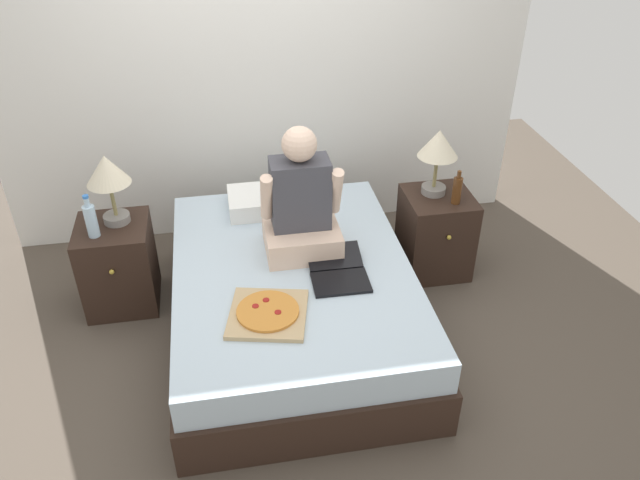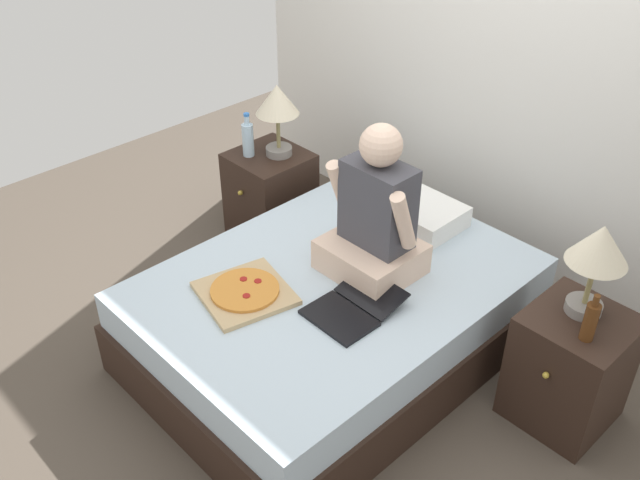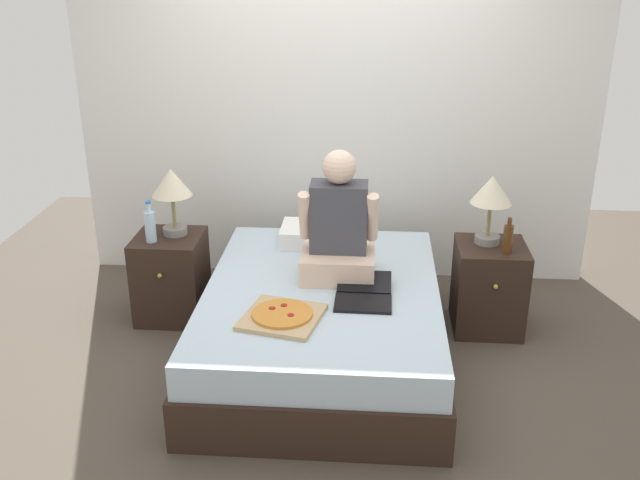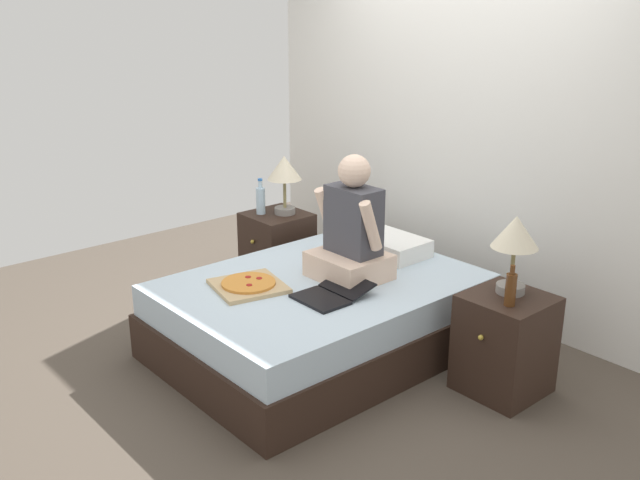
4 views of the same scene
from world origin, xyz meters
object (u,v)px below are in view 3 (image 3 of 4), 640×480
object	(u,v)px
beer_bottle	(508,238)
person_seated	(339,231)
laptop	(363,296)
bed	(322,323)
nightstand_left	(171,277)
nightstand_right	(489,287)
pizza_box	(282,316)
lamp_on_right_nightstand	(491,195)
lamp_on_left_nightstand	(172,187)
water_bottle	(150,225)

from	to	relation	value
beer_bottle	person_seated	distance (m)	1.06
beer_bottle	laptop	size ratio (longest dim) A/B	0.55
bed	nightstand_left	world-z (taller)	nightstand_left
bed	nightstand_right	xyz separation A→B (m)	(1.06, 0.47, 0.05)
nightstand_left	pizza_box	xyz separation A→B (m)	(0.87, -0.88, 0.21)
lamp_on_right_nightstand	laptop	world-z (taller)	lamp_on_right_nightstand
lamp_on_right_nightstand	lamp_on_left_nightstand	bearing A→B (deg)	180.00
lamp_on_right_nightstand	nightstand_left	bearing A→B (deg)	-178.62
laptop	pizza_box	bearing A→B (deg)	-148.17
lamp_on_left_nightstand	water_bottle	world-z (taller)	lamp_on_left_nightstand
pizza_box	laptop	bearing A→B (deg)	31.83
lamp_on_left_nightstand	laptop	xyz separation A→B (m)	(1.26, -0.67, -0.40)
bed	lamp_on_left_nightstand	bearing A→B (deg)	152.71
bed	water_bottle	distance (m)	1.28
nightstand_left	water_bottle	distance (m)	0.42
person_seated	nightstand_right	bearing A→B (deg)	16.57
water_bottle	lamp_on_right_nightstand	bearing A→B (deg)	3.71
beer_bottle	nightstand_left	bearing A→B (deg)	177.38
lamp_on_left_nightstand	beer_bottle	xyz separation A→B (m)	(2.14, -0.15, -0.23)
person_seated	nightstand_left	bearing A→B (deg)	165.78
lamp_on_right_nightstand	pizza_box	bearing A→B (deg)	-142.35
bed	person_seated	bearing A→B (deg)	65.41
lamp_on_left_nightstand	pizza_box	distance (m)	1.31
water_bottle	beer_bottle	size ratio (longest dim) A/B	1.20
water_bottle	lamp_on_right_nightstand	distance (m)	2.18
lamp_on_left_nightstand	beer_bottle	bearing A→B (deg)	-4.01
lamp_on_right_nightstand	beer_bottle	xyz separation A→B (m)	(0.10, -0.15, -0.23)
water_bottle	lamp_on_right_nightstand	size ratio (longest dim) A/B	0.61
lamp_on_left_nightstand	lamp_on_right_nightstand	xyz separation A→B (m)	(2.04, 0.00, 0.00)
person_seated	pizza_box	size ratio (longest dim) A/B	1.63
bed	nightstand_left	xyz separation A→B (m)	(-1.06, 0.47, 0.05)
water_bottle	pizza_box	xyz separation A→B (m)	(0.95, -0.79, -0.19)
lamp_on_left_nightstand	beer_bottle	world-z (taller)	lamp_on_left_nightstand
nightstand_left	beer_bottle	size ratio (longest dim) A/B	2.53
bed	nightstand_left	size ratio (longest dim) A/B	3.30
nightstand_right	person_seated	xyz separation A→B (m)	(-0.97, -0.29, 0.48)
bed	pizza_box	size ratio (longest dim) A/B	4.00
bed	pizza_box	xyz separation A→B (m)	(-0.19, -0.41, 0.26)
laptop	person_seated	bearing A→B (deg)	116.33
bed	person_seated	xyz separation A→B (m)	(0.08, 0.18, 0.53)
nightstand_right	beer_bottle	distance (m)	0.41
nightstand_right	laptop	xyz separation A→B (m)	(-0.81, -0.62, 0.21)
bed	laptop	bearing A→B (deg)	-30.02
nightstand_right	water_bottle	bearing A→B (deg)	-177.65
bed	laptop	size ratio (longest dim) A/B	4.58
nightstand_left	beer_bottle	world-z (taller)	beer_bottle
lamp_on_left_nightstand	beer_bottle	size ratio (longest dim) A/B	1.96
nightstand_left	laptop	size ratio (longest dim) A/B	1.39
laptop	pizza_box	world-z (taller)	laptop
lamp_on_left_nightstand	nightstand_right	distance (m)	2.16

